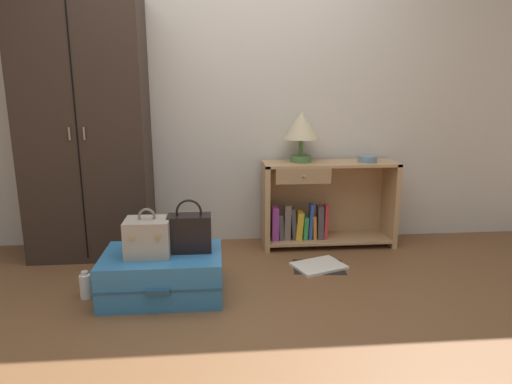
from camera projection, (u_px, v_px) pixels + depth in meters
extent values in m
plane|color=brown|center=(243.00, 324.00, 2.53)|extent=(9.00, 9.00, 0.00)
cube|color=beige|center=(231.00, 86.00, 3.69)|extent=(6.40, 0.10, 2.60)
cube|color=#33261E|center=(86.00, 130.00, 3.39)|extent=(0.90, 0.45, 1.95)
cube|color=black|center=(77.00, 133.00, 3.17)|extent=(0.01, 0.01, 1.85)
cylinder|color=gray|center=(69.00, 134.00, 3.15)|extent=(0.01, 0.01, 0.09)
cylinder|color=gray|center=(84.00, 134.00, 3.16)|extent=(0.01, 0.01, 0.09)
cube|color=tan|center=(265.00, 205.00, 3.69)|extent=(0.04, 0.33, 0.70)
cube|color=tan|center=(390.00, 203.00, 3.78)|extent=(0.04, 0.33, 0.70)
cube|color=tan|center=(330.00, 163.00, 3.66)|extent=(1.09, 0.33, 0.02)
cube|color=tan|center=(327.00, 238.00, 3.81)|extent=(1.01, 0.33, 0.02)
cube|color=tan|center=(324.00, 199.00, 3.89)|extent=(1.01, 0.01, 0.68)
cube|color=#A68259|center=(303.00, 176.00, 3.51)|extent=(0.43, 0.02, 0.12)
sphere|color=#9E844C|center=(304.00, 177.00, 3.49)|extent=(0.02, 0.02, 0.02)
cube|color=purple|center=(275.00, 223.00, 3.71)|extent=(0.05, 0.11, 0.28)
cube|color=#4C474C|center=(281.00, 227.00, 3.72)|extent=(0.05, 0.09, 0.21)
cube|color=#726659|center=(287.00, 222.00, 3.72)|extent=(0.06, 0.08, 0.29)
cube|color=#4C474C|center=(293.00, 224.00, 3.73)|extent=(0.05, 0.08, 0.26)
cube|color=gold|center=(299.00, 225.00, 3.73)|extent=(0.07, 0.12, 0.24)
cube|color=green|center=(305.00, 228.00, 3.74)|extent=(0.04, 0.09, 0.19)
cube|color=#2D51B2|center=(311.00, 221.00, 3.73)|extent=(0.04, 0.09, 0.30)
cube|color=orange|center=(314.00, 227.00, 3.75)|extent=(0.03, 0.09, 0.20)
cube|color=#4C474C|center=(320.00, 222.00, 3.74)|extent=(0.05, 0.11, 0.28)
cube|color=red|center=(325.00, 222.00, 3.74)|extent=(0.04, 0.10, 0.28)
cylinder|color=#4C7542|center=(301.00, 159.00, 3.67)|extent=(0.17, 0.17, 0.05)
cylinder|color=#4C7542|center=(301.00, 147.00, 3.65)|extent=(0.04, 0.04, 0.14)
cone|color=beige|center=(301.00, 125.00, 3.61)|extent=(0.28, 0.28, 0.22)
cylinder|color=slate|center=(367.00, 159.00, 3.67)|extent=(0.16, 0.16, 0.05)
cube|color=teal|center=(163.00, 274.00, 2.87)|extent=(0.74, 0.51, 0.28)
cube|color=#285071|center=(163.00, 274.00, 2.87)|extent=(0.75, 0.52, 0.01)
cube|color=#285071|center=(158.00, 293.00, 2.61)|extent=(0.14, 0.02, 0.03)
cube|color=#A89E8E|center=(148.00, 237.00, 2.78)|extent=(0.27, 0.22, 0.23)
torus|color=slate|center=(147.00, 217.00, 2.75)|extent=(0.11, 0.02, 0.11)
cube|color=tan|center=(132.00, 237.00, 2.66)|extent=(0.02, 0.01, 0.02)
cube|color=tan|center=(158.00, 237.00, 2.67)|extent=(0.02, 0.01, 0.02)
cube|color=black|center=(190.00, 233.00, 2.85)|extent=(0.27, 0.14, 0.23)
torus|color=black|center=(189.00, 212.00, 2.82)|extent=(0.16, 0.01, 0.16)
cylinder|color=white|center=(86.00, 287.00, 2.83)|extent=(0.07, 0.07, 0.15)
cylinder|color=silver|center=(84.00, 273.00, 2.81)|extent=(0.04, 0.04, 0.02)
cube|color=white|center=(319.00, 266.00, 3.33)|extent=(0.43, 0.37, 0.02)
cube|color=black|center=(319.00, 267.00, 3.33)|extent=(0.40, 0.32, 0.01)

